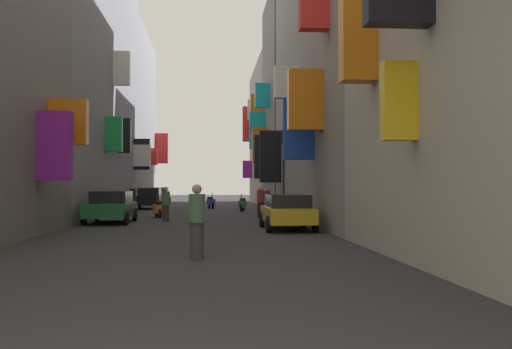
# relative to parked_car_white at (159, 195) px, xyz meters

# --- Properties ---
(ground_plane) EXTENTS (140.00, 140.00, 0.00)m
(ground_plane) POSITION_rel_parked_car_white_xyz_m (3.87, -21.51, -0.79)
(ground_plane) COLOR #2D2D30
(building_left_mid_a) EXTENTS (7.28, 22.76, 19.44)m
(building_left_mid_a) POSITION_rel_parked_car_white_xyz_m (-4.12, -18.35, 8.92)
(building_left_mid_a) COLOR gray
(building_left_mid_a) RESTS_ON ground
(building_left_mid_b) EXTENTS (7.35, 15.46, 15.70)m
(building_left_mid_b) POSITION_rel_parked_car_white_xyz_m (-4.12, 0.77, 7.05)
(building_left_mid_b) COLOR gray
(building_left_mid_b) RESTS_ON ground
(building_right_mid_a) EXTENTS (7.30, 19.41, 18.78)m
(building_right_mid_a) POSITION_rel_parked_car_white_xyz_m (11.86, -26.79, 8.59)
(building_right_mid_a) COLOR gray
(building_right_mid_a) RESTS_ON ground
(building_right_mid_c) EXTENTS (7.21, 9.17, 15.59)m
(building_right_mid_c) POSITION_rel_parked_car_white_xyz_m (11.84, -11.61, 6.99)
(building_right_mid_c) COLOR slate
(building_right_mid_c) RESTS_ON ground
(building_right_far) EXTENTS (7.34, 15.52, 12.95)m
(building_right_far) POSITION_rel_parked_car_white_xyz_m (11.86, 0.72, 5.68)
(building_right_far) COLOR #9E9384
(building_right_far) RESTS_ON ground
(parked_car_white) EXTENTS (1.84, 4.35, 1.51)m
(parked_car_white) POSITION_rel_parked_car_white_xyz_m (0.00, 0.00, 0.00)
(parked_car_white) COLOR white
(parked_car_white) RESTS_ON ground
(parked_car_yellow) EXTENTS (1.87, 4.25, 1.34)m
(parked_car_yellow) POSITION_rel_parked_car_white_xyz_m (7.60, -32.27, -0.07)
(parked_car_yellow) COLOR gold
(parked_car_yellow) RESTS_ON ground
(parked_car_black) EXTENTS (1.89, 4.20, 1.51)m
(parked_car_black) POSITION_rel_parked_car_white_xyz_m (0.25, -11.45, -0.00)
(parked_car_black) COLOR black
(parked_car_black) RESTS_ON ground
(parked_car_green) EXTENTS (1.97, 4.46, 1.44)m
(parked_car_green) POSITION_rel_parked_car_white_xyz_m (0.16, -27.56, -0.03)
(parked_car_green) COLOR #236638
(parked_car_green) RESTS_ON ground
(scooter_green) EXTENTS (0.62, 1.82, 1.13)m
(scooter_green) POSITION_rel_parked_car_white_xyz_m (6.76, -15.98, -0.33)
(scooter_green) COLOR #287F3D
(scooter_green) RESTS_ON ground
(scooter_orange) EXTENTS (0.67, 1.81, 1.13)m
(scooter_orange) POSITION_rel_parked_car_white_xyz_m (1.91, -23.25, -0.33)
(scooter_orange) COLOR orange
(scooter_orange) RESTS_ON ground
(scooter_blue) EXTENTS (0.65, 1.74, 1.13)m
(scooter_blue) POSITION_rel_parked_car_white_xyz_m (4.69, -11.76, -0.33)
(scooter_blue) COLOR #2D4CAD
(scooter_blue) RESTS_ON ground
(pedestrian_crossing) EXTENTS (0.54, 0.54, 1.64)m
(pedestrian_crossing) POSITION_rel_parked_car_white_xyz_m (2.55, -26.79, 0.02)
(pedestrian_crossing) COLOR #333333
(pedestrian_crossing) RESTS_ON ground
(pedestrian_near_left) EXTENTS (0.43, 0.43, 1.73)m
(pedestrian_near_left) POSITION_rel_parked_car_white_xyz_m (4.33, -41.01, 0.07)
(pedestrian_near_left) COLOR #3E3E3E
(pedestrian_near_left) RESTS_ON ground
(pedestrian_near_right) EXTENTS (0.47, 0.47, 1.68)m
(pedestrian_near_right) POSITION_rel_parked_car_white_xyz_m (7.24, -24.38, 0.05)
(pedestrian_near_right) COLOR black
(pedestrian_near_right) RESTS_ON ground
(pedestrian_mid_street) EXTENTS (0.53, 0.53, 1.54)m
(pedestrian_mid_street) POSITION_rel_parked_car_white_xyz_m (8.26, -17.44, -0.03)
(pedestrian_mid_street) COLOR #2B2B2B
(pedestrian_mid_street) RESTS_ON ground
(pedestrian_far_away) EXTENTS (0.47, 0.47, 1.72)m
(pedestrian_far_away) POSITION_rel_parked_car_white_xyz_m (-0.20, -17.37, 0.07)
(pedestrian_far_away) COLOR #313131
(pedestrian_far_away) RESTS_ON ground
(traffic_light_near_corner) EXTENTS (0.26, 0.34, 4.56)m
(traffic_light_near_corner) POSITION_rel_parked_car_white_xyz_m (8.44, -24.46, 2.30)
(traffic_light_near_corner) COLOR #2D2D2D
(traffic_light_near_corner) RESTS_ON ground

